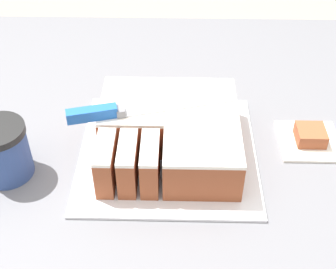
% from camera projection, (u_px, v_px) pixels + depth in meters
% --- Properties ---
extents(cake_board, '(0.35, 0.34, 0.01)m').
position_uv_depth(cake_board, '(168.00, 152.00, 0.93)').
color(cake_board, silver).
rests_on(cake_board, countertop).
extents(cake, '(0.27, 0.26, 0.09)m').
position_uv_depth(cake, '(170.00, 133.00, 0.90)').
color(cake, '#994C2D').
rests_on(cake, cake_board).
extents(knife, '(0.31, 0.10, 0.02)m').
position_uv_depth(knife, '(115.00, 111.00, 0.87)').
color(knife, silver).
rests_on(knife, cake).
extents(coffee_cup, '(0.10, 0.10, 0.11)m').
position_uv_depth(coffee_cup, '(3.00, 151.00, 0.86)').
color(coffee_cup, '#334C8C').
rests_on(coffee_cup, countertop).
extents(paper_napkin, '(0.12, 0.12, 0.01)m').
position_uv_depth(paper_napkin, '(309.00, 141.00, 0.96)').
color(paper_napkin, white).
rests_on(paper_napkin, countertop).
extents(brownie, '(0.06, 0.06, 0.03)m').
position_uv_depth(brownie, '(311.00, 135.00, 0.94)').
color(brownie, '#994C2D').
rests_on(brownie, paper_napkin).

